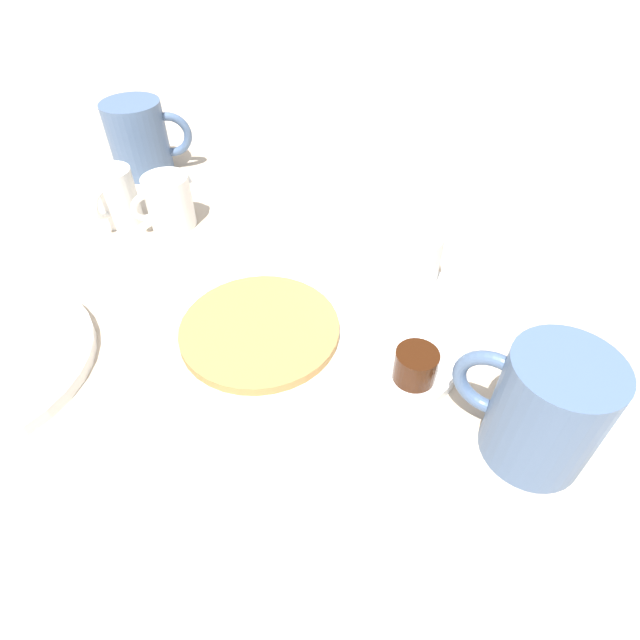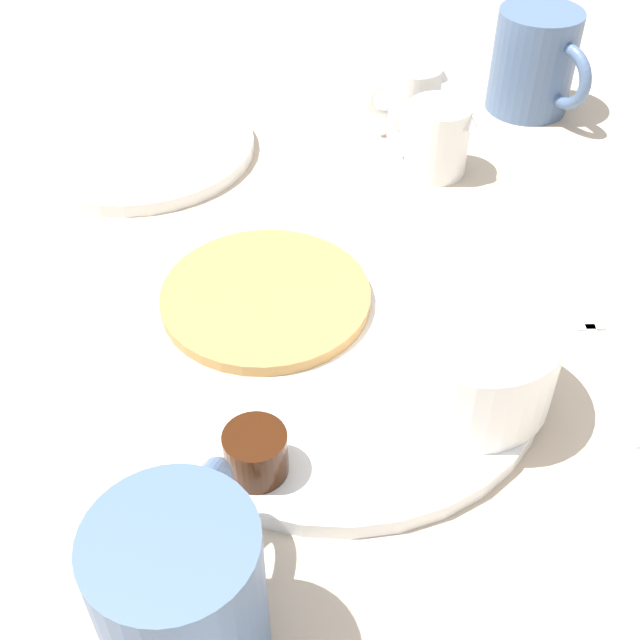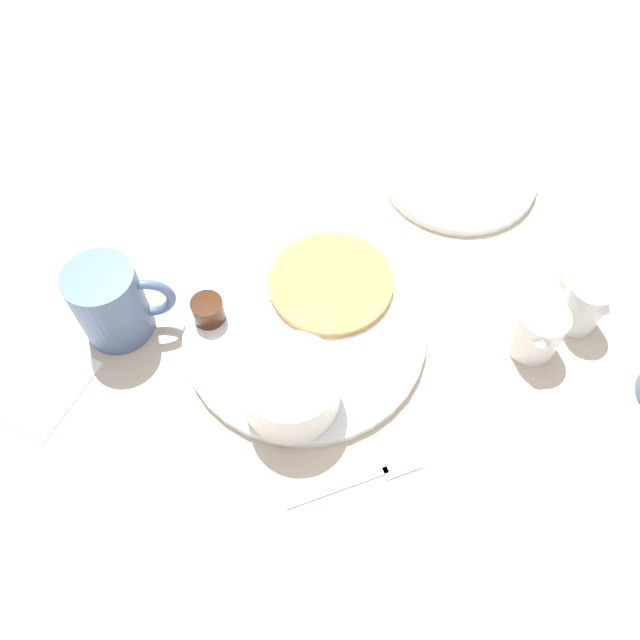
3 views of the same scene
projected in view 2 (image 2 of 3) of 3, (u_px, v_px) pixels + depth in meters
ground_plane at (336, 360)px, 0.54m from camera, size 4.00×4.00×0.00m
plate at (337, 354)px, 0.54m from camera, size 0.28×0.28×0.01m
pancake_stack at (266, 297)px, 0.56m from camera, size 0.15×0.15×0.01m
bowl at (472, 356)px, 0.48m from camera, size 0.10×0.10×0.06m
syrup_cup at (256, 453)px, 0.45m from camera, size 0.04×0.04×0.03m
butter_ramekin at (487, 401)px, 0.48m from camera, size 0.04×0.04×0.04m
coffee_mug at (184, 594)px, 0.36m from camera, size 0.08×0.11×0.10m
creamer_pitcher_near at (437, 138)px, 0.69m from camera, size 0.08×0.05×0.07m
creamer_pitcher_far at (412, 101)px, 0.74m from camera, size 0.06×0.05×0.07m
fork at (598, 344)px, 0.55m from camera, size 0.09×0.13×0.00m
second_mug at (535, 62)px, 0.77m from camera, size 0.11×0.08×0.10m
far_plate at (140, 146)px, 0.73m from camera, size 0.21×0.21×0.01m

